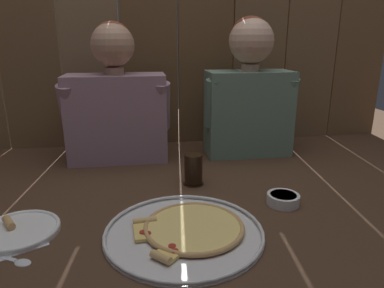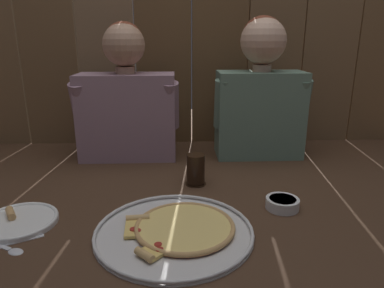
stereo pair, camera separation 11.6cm
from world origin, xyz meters
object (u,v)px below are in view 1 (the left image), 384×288
diner_left (116,100)px  dipping_bowl (283,199)px  pizza_tray (187,230)px  drinking_glass (193,170)px  diner_right (249,90)px  dinner_plate (18,230)px

diner_left → dipping_bowl: bearing=-44.1°
pizza_tray → drinking_glass: drinking_glass is taller
diner_left → diner_right: bearing=0.1°
dinner_plate → dipping_bowl: size_ratio=2.10×
diner_left → diner_right: size_ratio=0.96×
dinner_plate → diner_right: (0.83, 0.59, 0.28)m
diner_left → pizza_tray: bearing=-72.0°
pizza_tray → drinking_glass: (0.07, 0.33, 0.05)m
dinner_plate → diner_right: 1.06m
pizza_tray → diner_right: bearing=60.6°
pizza_tray → diner_right: size_ratio=0.72×
diner_left → diner_right: 0.59m
diner_right → dinner_plate: bearing=-144.5°
pizza_tray → dipping_bowl: 0.36m
drinking_glass → dipping_bowl: drinking_glass is taller
dinner_plate → drinking_glass: bearing=26.7°
dipping_bowl → dinner_plate: bearing=-175.5°
drinking_glass → diner_left: size_ratio=0.20×
pizza_tray → diner_right: 0.81m
diner_left → dinner_plate: bearing=-112.6°
dipping_bowl → drinking_glass: bearing=142.1°
pizza_tray → drinking_glass: 0.35m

